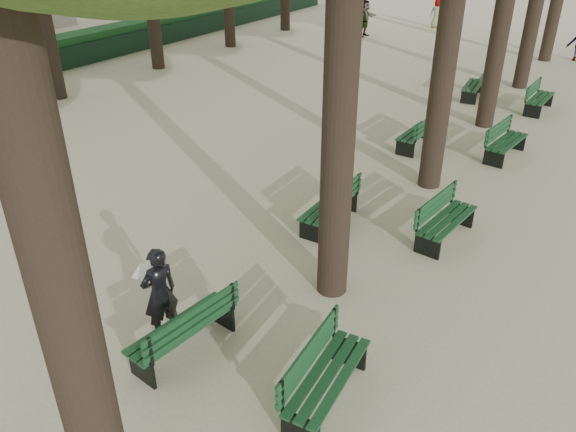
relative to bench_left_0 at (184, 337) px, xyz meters
The scene contains 14 objects.
ground 0.64m from the bench_left_0, 129.35° to the right, with size 120.00×120.00×0.00m, color #C2BC93.
bench_left_0 is the anchor object (origin of this frame).
bench_left_1 4.57m from the bench_left_0, 90.00° to the left, with size 0.58×1.80×0.92m.
bench_left_2 9.71m from the bench_left_0, 90.00° to the left, with size 0.65×1.82×0.92m.
bench_left_3 15.23m from the bench_left_0, 90.00° to the left, with size 0.76×1.85×0.92m.
bench_right_0 2.28m from the bench_left_0, ahead, with size 0.69×1.83×0.92m.
bench_right_1 5.71m from the bench_left_0, 66.63° to the left, with size 0.79×1.86×0.92m.
bench_right_2 10.51m from the bench_left_0, 77.55° to the left, with size 0.80×1.86×0.92m.
bench_right_3 15.04m from the bench_left_0, 81.33° to the left, with size 0.68×1.83×0.92m.
man_with_map 0.75m from the bench_left_0, 166.19° to the left, with size 0.69×0.69×1.56m.
pedestrian_d 28.15m from the bench_left_0, 101.35° to the left, with size 0.75×0.31×1.53m, color #262628.
pedestrian_e 24.55m from the bench_left_0, 108.87° to the left, with size 1.68×0.36×1.81m, color #262628.
fence 18.64m from the bench_left_0, 145.52° to the left, with size 0.08×42.00×0.90m, color black.
hedge 19.23m from the bench_left_0, 146.70° to the left, with size 1.20×42.00×1.20m, color #17431F.
Camera 1 is at (5.08, -4.21, 5.85)m, focal length 35.00 mm.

